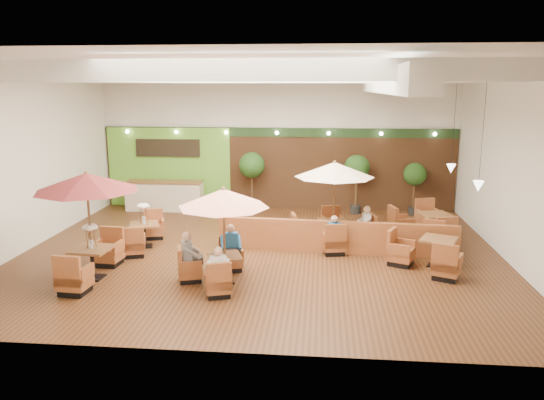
# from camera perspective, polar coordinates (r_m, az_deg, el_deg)

# --- Properties ---
(room) EXTENTS (14.04, 14.00, 5.52)m
(room) POSITION_cam_1_polar(r_m,az_deg,el_deg) (16.22, 0.06, 7.91)
(room) COLOR #381E0F
(room) RESTS_ON ground
(service_counter) EXTENTS (3.00, 0.75, 1.18)m
(service_counter) POSITION_cam_1_polar(r_m,az_deg,el_deg) (21.34, -11.48, 0.44)
(service_counter) COLOR beige
(service_counter) RESTS_ON ground
(booth_divider) EXTENTS (7.02, 0.61, 0.97)m
(booth_divider) POSITION_cam_1_polar(r_m,az_deg,el_deg) (15.71, 6.86, -3.99)
(booth_divider) COLOR brown
(booth_divider) RESTS_ON ground
(table_0) EXTENTS (2.59, 2.76, 2.79)m
(table_0) POSITION_cam_1_polar(r_m,az_deg,el_deg) (13.94, -19.21, 0.22)
(table_0) COLOR brown
(table_0) RESTS_ON ground
(table_1) EXTENTS (2.39, 2.52, 2.45)m
(table_1) POSITION_cam_1_polar(r_m,az_deg,el_deg) (13.02, -5.45, -1.48)
(table_1) COLOR brown
(table_1) RESTS_ON ground
(table_2) EXTENTS (2.68, 2.68, 2.64)m
(table_2) POSITION_cam_1_polar(r_m,az_deg,el_deg) (16.25, 6.69, 1.32)
(table_2) COLOR brown
(table_2) RESTS_ON ground
(table_3) EXTENTS (1.04, 2.61, 1.51)m
(table_3) POSITION_cam_1_polar(r_m,az_deg,el_deg) (16.65, -13.57, -3.29)
(table_3) COLOR brown
(table_3) RESTS_ON ground
(table_4) EXTENTS (2.02, 2.86, 1.00)m
(table_4) POSITION_cam_1_polar(r_m,az_deg,el_deg) (15.16, 16.34, -5.46)
(table_4) COLOR brown
(table_4) RESTS_ON ground
(table_5) EXTENTS (2.05, 2.95, 1.05)m
(table_5) POSITION_cam_1_polar(r_m,az_deg,el_deg) (17.77, 16.06, -2.78)
(table_5) COLOR brown
(table_5) RESTS_ON ground
(topiary_0) EXTENTS (1.00, 1.00, 2.33)m
(topiary_0) POSITION_cam_1_polar(r_m,az_deg,el_deg) (20.60, -2.19, 3.51)
(topiary_0) COLOR black
(topiary_0) RESTS_ON ground
(topiary_1) EXTENTS (0.98, 0.98, 2.28)m
(topiary_1) POSITION_cam_1_polar(r_m,az_deg,el_deg) (20.47, 9.11, 3.20)
(topiary_1) COLOR black
(topiary_1) RESTS_ON ground
(topiary_2) EXTENTS (0.86, 0.86, 2.00)m
(topiary_2) POSITION_cam_1_polar(r_m,az_deg,el_deg) (20.76, 15.11, 2.48)
(topiary_2) COLOR black
(topiary_2) RESTS_ON ground
(diner_0) EXTENTS (0.43, 0.40, 0.77)m
(diner_0) POSITION_cam_1_polar(r_m,az_deg,el_deg) (12.46, -5.87, -7.05)
(diner_0) COLOR white
(diner_0) RESTS_ON ground
(diner_1) EXTENTS (0.43, 0.38, 0.80)m
(diner_1) POSITION_cam_1_polar(r_m,az_deg,el_deg) (14.13, -4.47, -4.64)
(diner_1) COLOR #215B93
(diner_1) RESTS_ON ground
(diner_2) EXTENTS (0.41, 0.46, 0.84)m
(diner_2) POSITION_cam_1_polar(r_m,az_deg,el_deg) (13.47, -8.88, -5.53)
(diner_2) COLOR slate
(diner_2) RESTS_ON ground
(diner_3) EXTENTS (0.38, 0.33, 0.72)m
(diner_3) POSITION_cam_1_polar(r_m,az_deg,el_deg) (15.55, 6.66, -3.22)
(diner_3) COLOR #215B93
(diner_3) RESTS_ON ground
(diner_4) EXTENTS (0.33, 0.40, 0.79)m
(diner_4) POSITION_cam_1_polar(r_m,az_deg,el_deg) (16.53, 9.95, -2.30)
(diner_4) COLOR white
(diner_4) RESTS_ON ground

